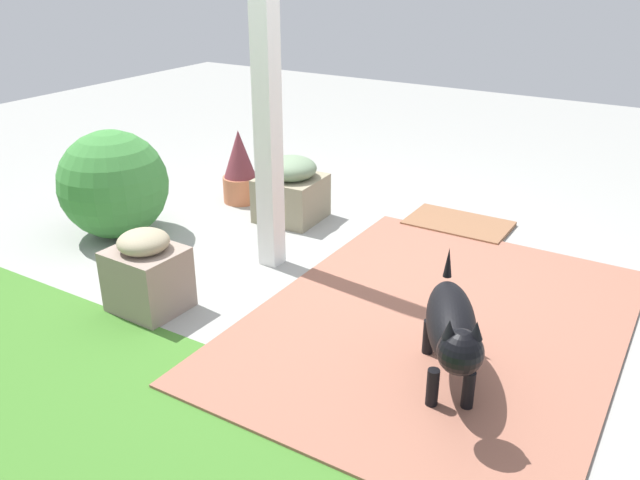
% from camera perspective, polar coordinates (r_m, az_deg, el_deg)
% --- Properties ---
extents(ground_plane, '(12.00, 12.00, 0.00)m').
position_cam_1_polar(ground_plane, '(4.03, -0.39, -2.67)').
color(ground_plane, '#979893').
extents(brick_path, '(1.80, 2.40, 0.02)m').
position_cam_1_polar(brick_path, '(3.53, 10.22, -7.13)').
color(brick_path, '#985F4C').
rests_on(brick_path, ground).
extents(porch_pillar, '(0.12, 0.12, 2.06)m').
position_cam_1_polar(porch_pillar, '(3.81, -4.67, 12.11)').
color(porch_pillar, white).
rests_on(porch_pillar, ground).
extents(stone_planter_nearest, '(0.46, 0.45, 0.47)m').
position_cam_1_polar(stone_planter_nearest, '(4.73, -2.57, 4.44)').
color(stone_planter_nearest, gray).
rests_on(stone_planter_nearest, ground).
extents(stone_planter_far, '(0.39, 0.35, 0.46)m').
position_cam_1_polar(stone_planter_far, '(3.64, -14.91, -2.82)').
color(stone_planter_far, gray).
rests_on(stone_planter_far, ground).
extents(round_shrub, '(0.74, 0.74, 0.74)m').
position_cam_1_polar(round_shrub, '(4.62, -17.66, 4.67)').
color(round_shrub, '#3B8039').
rests_on(round_shrub, ground).
extents(terracotta_pot_spiky, '(0.28, 0.28, 0.57)m').
position_cam_1_polar(terracotta_pot_spiky, '(5.10, -7.05, 6.27)').
color(terracotta_pot_spiky, '#C66F4B').
rests_on(terracotta_pot_spiky, ground).
extents(dog, '(0.49, 0.77, 0.55)m').
position_cam_1_polar(dog, '(2.90, 11.48, -7.57)').
color(dog, black).
rests_on(dog, ground).
extents(doormat, '(0.72, 0.45, 0.03)m').
position_cam_1_polar(doormat, '(4.78, 12.03, 1.40)').
color(doormat, '#8A5D3F').
rests_on(doormat, ground).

